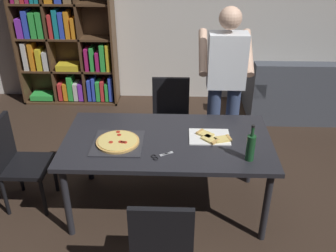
# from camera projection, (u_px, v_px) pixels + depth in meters

# --- Properties ---
(ground_plane) EXTENTS (12.00, 12.00, 0.00)m
(ground_plane) POSITION_uv_depth(u_px,v_px,m) (167.00, 205.00, 3.68)
(ground_plane) COLOR #38281E
(back_wall) EXTENTS (6.40, 0.10, 2.80)m
(back_wall) POSITION_uv_depth(u_px,v_px,m) (174.00, 4.00, 5.27)
(back_wall) COLOR silver
(back_wall) RESTS_ON ground_plane
(dining_table) EXTENTS (1.84, 0.97, 0.75)m
(dining_table) POSITION_uv_depth(u_px,v_px,m) (167.00, 146.00, 3.35)
(dining_table) COLOR #232328
(dining_table) RESTS_ON ground_plane
(chair_near_camera) EXTENTS (0.42, 0.42, 0.90)m
(chair_near_camera) POSITION_uv_depth(u_px,v_px,m) (162.00, 242.00, 2.58)
(chair_near_camera) COLOR black
(chair_near_camera) RESTS_ON ground_plane
(chair_far_side) EXTENTS (0.42, 0.42, 0.90)m
(chair_far_side) POSITION_uv_depth(u_px,v_px,m) (171.00, 113.00, 4.28)
(chair_far_side) COLOR black
(chair_far_side) RESTS_ON ground_plane
(chair_left_end) EXTENTS (0.42, 0.42, 0.90)m
(chair_left_end) POSITION_uv_depth(u_px,v_px,m) (16.00, 158.00, 3.47)
(chair_left_end) COLOR black
(chair_left_end) RESTS_ON ground_plane
(couch) EXTENTS (1.70, 0.85, 0.85)m
(couch) POSITION_uv_depth(u_px,v_px,m) (309.00, 95.00, 5.21)
(couch) COLOR #4C515B
(couch) RESTS_ON ground_plane
(bookshelf) EXTENTS (1.40, 0.35, 1.95)m
(bookshelf) POSITION_uv_depth(u_px,v_px,m) (64.00, 39.00, 5.34)
(bookshelf) COLOR #513823
(bookshelf) RESTS_ON ground_plane
(person_serving_pizza) EXTENTS (0.55, 0.54, 1.75)m
(person_serving_pizza) POSITION_uv_depth(u_px,v_px,m) (225.00, 81.00, 3.83)
(person_serving_pizza) COLOR #38476B
(person_serving_pizza) RESTS_ON ground_plane
(pepperoni_pizza_on_tray) EXTENTS (0.43, 0.43, 0.04)m
(pepperoni_pizza_on_tray) POSITION_uv_depth(u_px,v_px,m) (118.00, 142.00, 3.24)
(pepperoni_pizza_on_tray) COLOR #2D2D33
(pepperoni_pizza_on_tray) RESTS_ON dining_table
(pizza_slices_on_towel) EXTENTS (0.37, 0.29, 0.03)m
(pizza_slices_on_towel) POSITION_uv_depth(u_px,v_px,m) (211.00, 137.00, 3.32)
(pizza_slices_on_towel) COLOR white
(pizza_slices_on_towel) RESTS_ON dining_table
(wine_bottle) EXTENTS (0.07, 0.07, 0.32)m
(wine_bottle) POSITION_uv_depth(u_px,v_px,m) (251.00, 147.00, 2.98)
(wine_bottle) COLOR #194723
(wine_bottle) RESTS_ON dining_table
(kitchen_scissors) EXTENTS (0.19, 0.14, 0.01)m
(kitchen_scissors) POSITION_uv_depth(u_px,v_px,m) (159.00, 156.00, 3.07)
(kitchen_scissors) COLOR silver
(kitchen_scissors) RESTS_ON dining_table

